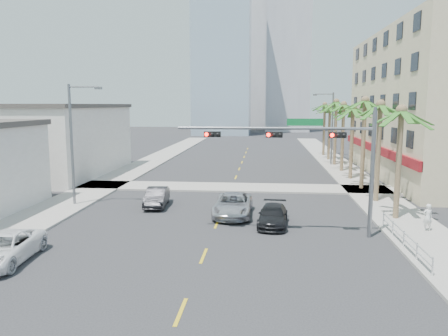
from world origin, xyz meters
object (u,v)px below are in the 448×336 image
Objects in this scene: car_parked_far at (4,248)px; car_lane_right at (273,215)px; car_lane_left at (157,197)px; pedestrian at (428,217)px; traffic_signal_mast at (315,149)px; car_lane_center at (233,205)px.

car_parked_far reaches higher than car_lane_right.
pedestrian is (17.59, -5.24, 0.26)m from car_lane_left.
traffic_signal_mast is at bearing -2.24° from pedestrian.
car_lane_center is at bearing -26.40° from car_lane_left.
traffic_signal_mast is 6.89× the size of pedestrian.
traffic_signal_mast reaches higher than pedestrian.
car_lane_center is 3.33× the size of pedestrian.
traffic_signal_mast is 2.64× the size of car_lane_left.
pedestrian is (9.04, -0.82, 0.33)m from car_lane_right.
car_parked_far is (-15.18, -5.79, -4.35)m from traffic_signal_mast.
car_lane_left is 0.97× the size of car_lane_right.
car_lane_left is 9.62m from car_lane_right.
traffic_signal_mast is 2.07× the size of car_lane_center.
pedestrian reaches higher than car_lane_center.
car_lane_left is at bearing 149.11° from traffic_signal_mast.
car_parked_far is at bearing -144.46° from car_lane_right.
traffic_signal_mast is 2.56× the size of car_lane_right.
car_lane_left is at bearing -28.95° from pedestrian.
car_parked_far is 0.95× the size of car_lane_center.
pedestrian is (6.80, 1.22, -4.10)m from traffic_signal_mast.
car_lane_center is (-4.92, 4.23, -4.31)m from traffic_signal_mast.
car_parked_far is 14.34m from car_lane_center.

